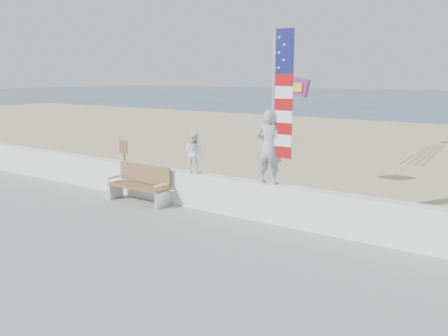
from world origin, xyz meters
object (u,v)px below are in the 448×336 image
Objects in this scene: child at (194,153)px; flag at (279,100)px; adult at (269,147)px; bench at (140,183)px.

flag is (2.40, -0.00, 1.40)m from child.
adult is at bearing 179.93° from flag.
adult is 0.48× the size of flag.
flag reaches higher than child.
child is at bearing 17.17° from bench.
child is 2.77m from flag.
adult is 0.94× the size of bench.
bench is at bearing -173.30° from flag.
child is (-2.17, 0.00, -0.33)m from adult.
adult is at bearing 179.03° from child.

